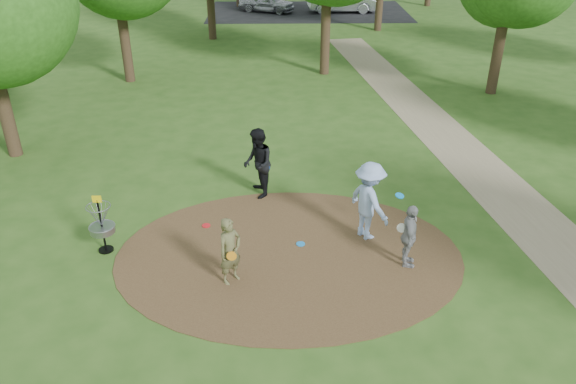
{
  "coord_description": "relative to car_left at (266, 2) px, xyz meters",
  "views": [
    {
      "loc": [
        -0.24,
        -11.21,
        7.9
      ],
      "look_at": [
        0.0,
        1.2,
        1.1
      ],
      "focal_mm": 35.0,
      "sensor_mm": 36.0,
      "label": 1
    }
  ],
  "objects": [
    {
      "name": "footpath",
      "position": [
        7.46,
        -27.94,
        -0.66
      ],
      "size": [
        7.55,
        39.89,
        0.01
      ],
      "primitive_type": "cube",
      "rotation": [
        0.0,
        0.0,
        0.14
      ],
      "color": "#8C7A5B",
      "rests_on": "ground"
    },
    {
      "name": "player_waiting_with_disc",
      "position": [
        3.72,
        -30.38,
        0.13
      ],
      "size": [
        0.57,
        0.99,
        1.6
      ],
      "color": "gray",
      "rests_on": "ground"
    },
    {
      "name": "player_throwing_with_disc",
      "position": [
        2.97,
        -29.13,
        0.37
      ],
      "size": [
        1.56,
        1.54,
        2.07
      ],
      "color": "#96B1E0",
      "rests_on": "ground"
    },
    {
      "name": "car_right",
      "position": [
        5.33,
        -0.28,
        0.13
      ],
      "size": [
        4.88,
        1.78,
        1.6
      ],
      "primitive_type": "imported",
      "rotation": [
        0.0,
        0.0,
        1.59
      ],
      "color": "#B0B4B8",
      "rests_on": "ground"
    },
    {
      "name": "disc_golf_basket",
      "position": [
        -3.54,
        -29.64,
        0.21
      ],
      "size": [
        0.63,
        0.63,
        1.54
      ],
      "color": "black",
      "rests_on": "ground"
    },
    {
      "name": "car_left",
      "position": [
        0.0,
        0.0,
        0.0
      ],
      "size": [
        4.22,
        2.97,
        1.33
      ],
      "primitive_type": "imported",
      "rotation": [
        0.0,
        0.0,
        1.17
      ],
      "color": "#979A9E",
      "rests_on": "ground"
    },
    {
      "name": "ground",
      "position": [
        0.96,
        -29.94,
        -0.67
      ],
      "size": [
        100.0,
        100.0,
        0.0
      ],
      "primitive_type": "plane",
      "color": "#2D5119",
      "rests_on": "ground"
    },
    {
      "name": "player_observer_with_disc",
      "position": [
        -0.36,
        -30.92,
        0.15
      ],
      "size": [
        0.69,
        0.69,
        1.63
      ],
      "color": "brown",
      "rests_on": "ground"
    },
    {
      "name": "parking_lot",
      "position": [
        2.96,
        0.06,
        -0.66
      ],
      "size": [
        14.0,
        8.0,
        0.01
      ],
      "primitive_type": "cube",
      "color": "black",
      "rests_on": "ground"
    },
    {
      "name": "disc_ground_cyan",
      "position": [
        1.26,
        -29.5,
        -0.64
      ],
      "size": [
        0.22,
        0.22,
        0.02
      ],
      "primitive_type": "cylinder",
      "color": "#197DCC",
      "rests_on": "dirt_clearing"
    },
    {
      "name": "player_walking_with_disc",
      "position": [
        0.15,
        -26.9,
        0.35
      ],
      "size": [
        0.94,
        1.11,
        2.03
      ],
      "color": "black",
      "rests_on": "ground"
    },
    {
      "name": "disc_ground_red",
      "position": [
        -1.19,
        -28.59,
        -0.64
      ],
      "size": [
        0.22,
        0.22,
        0.02
      ],
      "primitive_type": "cylinder",
      "color": "red",
      "rests_on": "dirt_clearing"
    },
    {
      "name": "dirt_clearing",
      "position": [
        0.96,
        -29.94,
        -0.66
      ],
      "size": [
        8.4,
        8.4,
        0.02
      ],
      "primitive_type": "cylinder",
      "color": "#47301C",
      "rests_on": "ground"
    }
  ]
}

